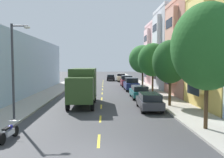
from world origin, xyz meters
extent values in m
plane|color=#38383A|center=(0.00, 30.00, 0.00)|extent=(160.00, 160.00, 0.00)
cube|color=#A39E93|center=(-7.10, 28.00, 0.07)|extent=(3.20, 120.00, 0.14)
cube|color=#A39E93|center=(7.10, 28.00, 0.07)|extent=(3.20, 120.00, 0.14)
cube|color=yellow|center=(0.00, 2.00, 0.00)|extent=(0.14, 2.20, 0.01)
cube|color=yellow|center=(0.00, 7.00, 0.00)|extent=(0.14, 2.20, 0.01)
cube|color=yellow|center=(0.00, 12.00, 0.00)|extent=(0.14, 2.20, 0.01)
cube|color=yellow|center=(0.00, 17.00, 0.00)|extent=(0.14, 2.20, 0.01)
cube|color=yellow|center=(0.00, 22.00, 0.00)|extent=(0.14, 2.20, 0.01)
cube|color=yellow|center=(0.00, 27.00, 0.00)|extent=(0.14, 2.20, 0.01)
cube|color=yellow|center=(0.00, 32.00, 0.00)|extent=(0.14, 2.20, 0.01)
cube|color=yellow|center=(0.00, 37.00, 0.00)|extent=(0.14, 2.20, 0.01)
cube|color=yellow|center=(0.00, 42.00, 0.00)|extent=(0.14, 2.20, 0.01)
cube|color=yellow|center=(0.00, 47.00, 0.00)|extent=(0.14, 2.20, 0.01)
cube|color=#F9D572|center=(8.42, 10.44, 5.61)|extent=(0.55, 3.65, 8.11)
cube|color=#1E232D|center=(8.13, 10.44, 1.87)|extent=(0.04, 2.77, 1.10)
cube|color=#1E232D|center=(8.13, 10.44, 4.99)|extent=(0.04, 2.77, 1.10)
cube|color=#1E232D|center=(8.13, 10.44, 8.11)|extent=(0.04, 2.77, 1.10)
cube|color=#B27560|center=(14.12, 18.75, 5.72)|extent=(10.84, 8.10, 11.43)
cube|color=#E19B83|center=(8.95, 18.75, 11.65)|extent=(0.60, 8.10, 0.44)
cube|color=#E19B83|center=(8.42, 18.75, 6.17)|extent=(0.55, 3.65, 8.92)
cube|color=#1E232D|center=(8.13, 18.75, 2.06)|extent=(0.04, 2.77, 1.10)
cube|color=#1E232D|center=(8.13, 18.75, 5.49)|extent=(0.04, 2.77, 1.10)
cube|color=#1E232D|center=(8.13, 18.75, 8.92)|extent=(0.04, 2.77, 1.10)
cube|color=#A8A8AD|center=(14.79, 27.05, 6.14)|extent=(12.18, 8.10, 12.28)
cube|color=silver|center=(8.95, 27.05, 12.50)|extent=(0.60, 8.10, 0.44)
cube|color=silver|center=(8.42, 27.05, 6.63)|extent=(0.55, 3.65, 9.58)
cube|color=#1E232D|center=(8.13, 27.05, 2.21)|extent=(0.04, 2.77, 1.10)
cube|color=#1E232D|center=(8.13, 27.05, 5.89)|extent=(0.04, 2.77, 1.10)
cube|color=#1E232D|center=(8.13, 27.05, 9.58)|extent=(0.04, 2.77, 1.10)
cube|color=#CC9E9E|center=(15.12, 35.35, 5.65)|extent=(12.84, 8.10, 11.30)
cube|color=#FECACA|center=(8.95, 35.35, 11.52)|extent=(0.60, 8.10, 0.44)
cube|color=#FECACA|center=(8.42, 35.35, 6.10)|extent=(0.55, 3.65, 8.81)
cube|color=#1E232D|center=(8.13, 35.35, 2.03)|extent=(0.04, 2.77, 1.10)
cube|color=#1E232D|center=(8.13, 35.35, 5.42)|extent=(0.04, 2.77, 1.10)
cube|color=#1E232D|center=(8.13, 35.35, 8.81)|extent=(0.04, 2.77, 1.10)
cylinder|color=#47331E|center=(6.40, 3.67, 1.62)|extent=(0.24, 0.24, 2.97)
ellipsoid|color=#235B23|center=(6.40, 3.67, 5.06)|extent=(4.30, 4.30, 5.20)
cylinder|color=#47331E|center=(6.40, 11.62, 1.43)|extent=(0.26, 0.26, 2.59)
ellipsoid|color=#1E4C1E|center=(6.40, 11.62, 4.23)|extent=(3.32, 3.32, 4.01)
cylinder|color=#47331E|center=(6.40, 19.57, 1.55)|extent=(0.24, 0.24, 2.83)
ellipsoid|color=#235B23|center=(6.40, 19.57, 4.53)|extent=(3.78, 3.78, 4.17)
cylinder|color=#47331E|center=(6.40, 27.53, 1.62)|extent=(0.27, 0.27, 2.96)
ellipsoid|color=#2D6B2D|center=(6.40, 27.53, 4.77)|extent=(4.40, 4.40, 4.44)
cylinder|color=#38383D|center=(-6.10, 6.57, 3.47)|extent=(0.16, 0.16, 6.67)
cylinder|color=#38383D|center=(-5.55, 6.57, 6.66)|extent=(1.10, 0.10, 0.10)
ellipsoid|color=silver|center=(-5.05, 6.57, 6.56)|extent=(0.44, 0.28, 0.20)
cube|color=#2D471E|center=(-1.80, 14.03, 2.11)|extent=(2.41, 5.42, 2.90)
cube|color=#2D471E|center=(-1.80, 10.17, 1.76)|extent=(2.31, 1.90, 2.20)
cube|color=black|center=(-1.80, 9.27, 2.24)|extent=(2.02, 0.08, 0.97)
cube|color=black|center=(-1.80, 16.66, 0.43)|extent=(2.40, 0.16, 0.24)
cylinder|color=black|center=(-2.86, 10.12, 0.48)|extent=(0.28, 0.96, 0.96)
cylinder|color=black|center=(-0.74, 10.12, 0.48)|extent=(0.28, 0.96, 0.96)
cylinder|color=black|center=(-2.86, 15.54, 0.48)|extent=(0.28, 0.96, 0.96)
cylinder|color=black|center=(-0.74, 15.54, 0.48)|extent=(0.28, 0.96, 0.96)
cylinder|color=black|center=(-2.86, 14.44, 0.48)|extent=(0.28, 0.96, 0.96)
cylinder|color=black|center=(-0.74, 14.44, 0.48)|extent=(0.28, 0.96, 0.96)
cube|color=navy|center=(4.35, 25.40, 0.78)|extent=(2.01, 4.82, 0.90)
cube|color=black|center=(4.35, 25.40, 1.58)|extent=(1.75, 2.80, 0.70)
cylinder|color=black|center=(5.20, 27.04, 0.33)|extent=(0.23, 0.66, 0.66)
cylinder|color=black|center=(3.47, 27.02, 0.33)|extent=(0.23, 0.66, 0.66)
cylinder|color=black|center=(5.24, 23.77, 0.33)|extent=(0.23, 0.66, 0.66)
cylinder|color=black|center=(3.51, 23.75, 0.33)|extent=(0.23, 0.66, 0.66)
cube|color=#333338|center=(4.23, 10.37, 0.64)|extent=(1.93, 4.74, 0.62)
cube|color=black|center=(4.22, 9.99, 1.23)|extent=(1.67, 2.86, 0.55)
cylinder|color=black|center=(5.07, 11.95, 0.33)|extent=(0.24, 0.67, 0.66)
cylinder|color=black|center=(3.47, 11.99, 0.33)|extent=(0.24, 0.67, 0.66)
cylinder|color=black|center=(4.99, 8.75, 0.33)|extent=(0.24, 0.67, 0.66)
cylinder|color=black|center=(3.39, 8.79, 0.33)|extent=(0.24, 0.67, 0.66)
cube|color=tan|center=(4.22, 44.19, 0.73)|extent=(2.03, 5.31, 0.80)
cube|color=black|center=(4.22, 45.36, 1.43)|extent=(1.77, 1.60, 0.60)
cylinder|color=black|center=(5.12, 45.99, 0.33)|extent=(0.22, 0.66, 0.66)
cylinder|color=black|center=(3.34, 46.00, 0.33)|extent=(0.22, 0.66, 0.66)
cylinder|color=black|center=(5.10, 42.38, 0.33)|extent=(0.22, 0.66, 0.66)
cylinder|color=black|center=(3.32, 42.39, 0.33)|extent=(0.22, 0.66, 0.66)
cube|color=#195B60|center=(4.35, 17.32, 0.64)|extent=(1.84, 4.71, 0.62)
cube|color=black|center=(4.35, 16.94, 1.23)|extent=(1.61, 2.83, 0.55)
cylinder|color=black|center=(5.15, 18.91, 0.33)|extent=(0.22, 0.66, 0.66)
cylinder|color=black|center=(3.55, 18.92, 0.33)|extent=(0.22, 0.66, 0.66)
cylinder|color=black|center=(5.14, 15.72, 0.33)|extent=(0.22, 0.66, 0.66)
cylinder|color=black|center=(3.54, 15.72, 0.33)|extent=(0.22, 0.66, 0.66)
cube|color=maroon|center=(4.24, 31.70, 0.78)|extent=(1.98, 4.81, 0.90)
cube|color=black|center=(4.24, 31.70, 1.58)|extent=(1.73, 2.80, 0.70)
cylinder|color=black|center=(5.10, 33.34, 0.33)|extent=(0.22, 0.66, 0.66)
cylinder|color=black|center=(3.37, 33.32, 0.33)|extent=(0.22, 0.66, 0.66)
cylinder|color=black|center=(5.12, 30.07, 0.33)|extent=(0.22, 0.66, 0.66)
cylinder|color=black|center=(3.39, 30.06, 0.33)|extent=(0.22, 0.66, 0.66)
cube|color=black|center=(1.80, 46.64, 0.63)|extent=(1.80, 4.50, 0.60)
cube|color=black|center=(1.80, 46.42, 1.18)|extent=(1.58, 2.16, 0.50)
cylinder|color=black|center=(2.59, 48.17, 0.33)|extent=(0.22, 0.66, 0.66)
cylinder|color=black|center=(1.01, 48.17, 0.33)|extent=(0.22, 0.66, 0.66)
cylinder|color=black|center=(2.59, 45.11, 0.33)|extent=(0.22, 0.66, 0.66)
cylinder|color=black|center=(1.01, 45.11, 0.33)|extent=(0.22, 0.66, 0.66)
cylinder|color=black|center=(-4.68, 2.95, 0.30)|extent=(0.19, 0.61, 0.60)
cylinder|color=black|center=(-4.82, 1.50, 0.30)|extent=(0.19, 0.61, 0.60)
cube|color=silver|center=(-4.75, 2.22, 0.42)|extent=(0.35, 0.83, 0.28)
ellipsoid|color=navy|center=(-4.73, 2.40, 0.68)|extent=(0.24, 0.48, 0.22)
cube|color=black|center=(-4.77, 1.96, 0.70)|extent=(0.27, 0.54, 0.10)
cylinder|color=silver|center=(-4.69, 2.83, 0.88)|extent=(0.62, 0.09, 0.03)
camera|label=1|loc=(0.30, -10.35, 4.05)|focal=38.37mm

